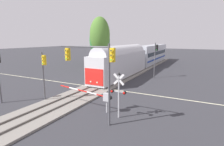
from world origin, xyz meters
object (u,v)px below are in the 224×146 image
crossing_gate_far (98,68)px  pine_left_background (100,40)px  traffic_signal_near_right (94,64)px  oak_behind_train (100,35)px  commuter_train (140,56)px  traffic_signal_far_side (156,55)px  crossing_gate_near (100,96)px  traffic_signal_median (44,69)px  crossing_signal_mast (119,90)px

crossing_gate_far → pine_left_background: 17.60m
traffic_signal_near_right → oak_behind_train: oak_behind_train is taller
commuter_train → crossing_gate_far: bearing=-113.2°
traffic_signal_far_side → crossing_gate_near: bearing=-93.0°
crossing_gate_near → traffic_signal_median: size_ratio=1.13×
crossing_signal_mast → crossing_gate_far: size_ratio=0.62×
traffic_signal_near_right → traffic_signal_far_side: bearing=89.7°
commuter_train → traffic_signal_far_side: (5.28, -7.57, 1.16)m
crossing_signal_mast → traffic_signal_near_right: (-1.30, -1.55, 2.30)m
traffic_signal_near_right → crossing_signal_mast: bearing=50.0°
traffic_signal_median → traffic_signal_near_right: size_ratio=0.84×
commuter_train → traffic_signal_near_right: size_ratio=6.35×
oak_behind_train → crossing_gate_far: bearing=-61.3°
oak_behind_train → commuter_train: bearing=2.4°
traffic_signal_far_side → pine_left_background: 21.85m
traffic_signal_far_side → traffic_signal_median: bearing=-113.8°
commuter_train → crossing_signal_mast: 25.30m
crossing_gate_near → traffic_signal_near_right: traffic_signal_near_right is taller
crossing_signal_mast → oak_behind_train: size_ratio=0.33×
traffic_signal_median → oak_behind_train: size_ratio=0.45×
crossing_gate_far → traffic_signal_near_right: traffic_signal_near_right is taller
traffic_signal_far_side → oak_behind_train: 16.97m
commuter_train → traffic_signal_median: 24.41m
traffic_signal_far_side → traffic_signal_near_right: (-0.10, -18.43, 0.73)m
traffic_signal_near_right → pine_left_background: 35.47m
crossing_signal_mast → crossing_gate_far: (-10.83, 14.30, -0.93)m
traffic_signal_near_right → oak_behind_train: size_ratio=0.53×
crossing_signal_mast → traffic_signal_median: (-8.57, 0.14, 1.11)m
commuter_train → crossing_gate_far: 11.13m
crossing_gate_far → oak_behind_train: size_ratio=0.54×
crossing_signal_mast → traffic_signal_far_side: (-1.20, 16.88, 1.57)m
crossing_gate_far → traffic_signal_far_side: traffic_signal_far_side is taller
crossing_signal_mast → oak_behind_train: bearing=123.9°
traffic_signal_median → oak_behind_train: 25.39m
commuter_train → oak_behind_train: size_ratio=3.39×
crossing_signal_mast → crossing_gate_far: bearing=127.2°
crossing_gate_far → oak_behind_train: oak_behind_train is taller
crossing_gate_near → traffic_signal_far_side: 16.58m
crossing_gate_near → oak_behind_train: bearing=121.0°
commuter_train → oak_behind_train: bearing=-177.6°
commuter_train → crossing_gate_far: (-4.36, -10.15, -1.35)m
commuter_train → crossing_gate_far: commuter_train is taller
crossing_gate_near → traffic_signal_median: bearing=-176.7°
crossing_gate_near → crossing_signal_mast: (2.04, -0.51, 0.93)m
crossing_gate_far → traffic_signal_far_side: 10.29m
crossing_gate_near → oak_behind_train: oak_behind_train is taller
oak_behind_train → pine_left_background: (-3.05, 4.97, -1.19)m
crossing_signal_mast → traffic_signal_far_side: size_ratio=0.66×
crossing_gate_near → traffic_signal_median: traffic_signal_median is taller
crossing_gate_far → pine_left_background: (-8.40, 14.71, 4.79)m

